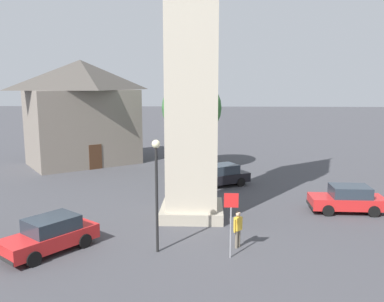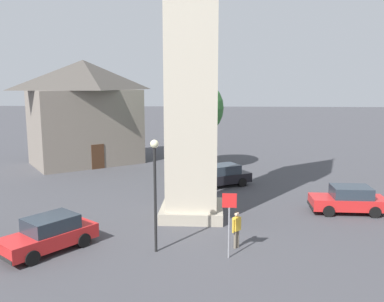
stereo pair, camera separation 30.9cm
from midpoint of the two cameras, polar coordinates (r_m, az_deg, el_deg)
name	(u,v)px [view 2 (the right image)]	position (r m, az deg, el deg)	size (l,w,h in m)	color
ground_plane	(192,216)	(22.93, 0.39, -9.02)	(200.00, 200.00, 0.00)	#424247
car_silver_kerb	(348,200)	(24.94, 21.26, -6.32)	(4.17, 1.89, 1.53)	red
car_white_side	(49,234)	(19.25, -18.80, -10.86)	(3.84, 4.31, 1.53)	red
car_black_far	(222,175)	(29.16, 4.47, -3.41)	(4.42, 3.49, 1.53)	black
pedestrian	(237,226)	(18.58, 6.70, -10.34)	(0.41, 0.44, 1.69)	#706656
tree	(194,108)	(33.84, 0.50, 5.98)	(4.92, 4.92, 7.65)	brown
building_terrace_right	(85,112)	(37.83, -14.43, 5.34)	(11.13, 10.38, 9.20)	slate
lamp_post	(155,178)	(17.46, -4.67, -3.72)	(0.36, 0.36, 4.94)	black
road_sign	(229,214)	(17.25, 5.71, -8.78)	(0.60, 0.07, 2.80)	gray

